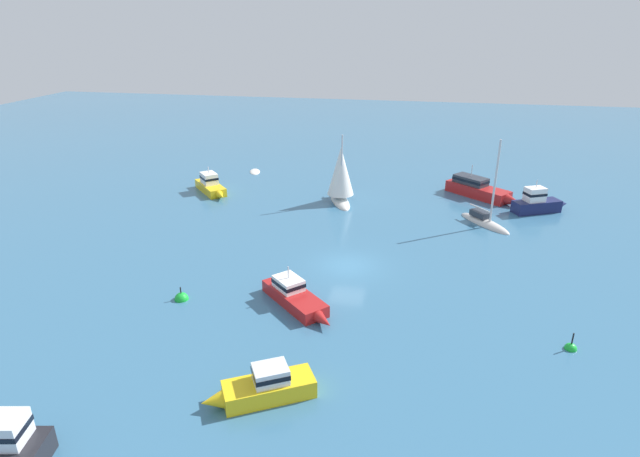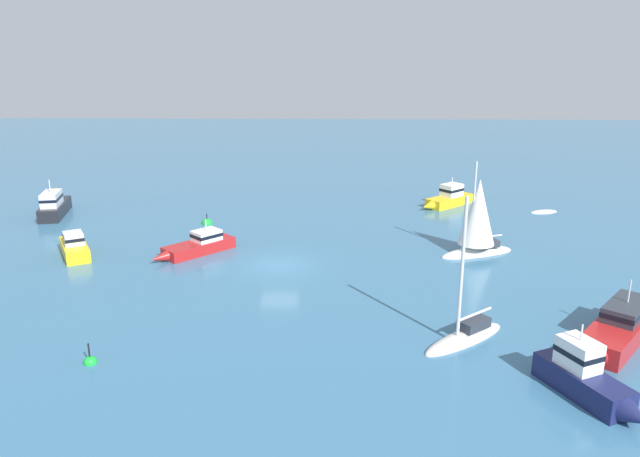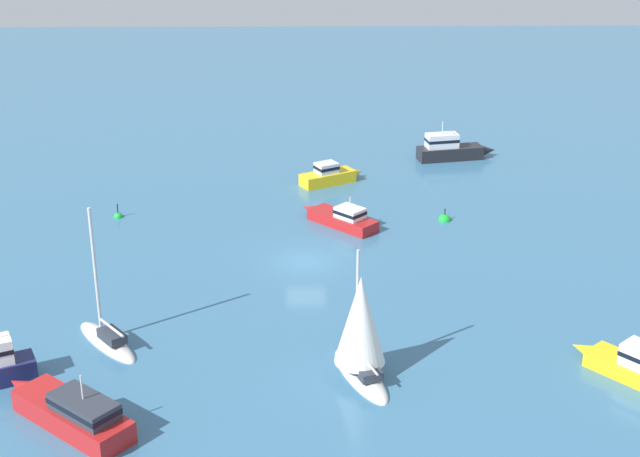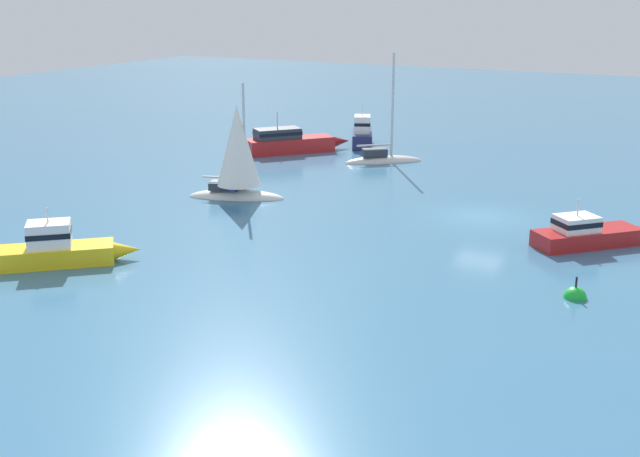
% 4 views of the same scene
% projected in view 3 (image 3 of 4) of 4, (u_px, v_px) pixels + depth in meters
% --- Properties ---
extents(ground_plane, '(160.00, 160.00, 0.00)m').
position_uv_depth(ground_plane, '(306.00, 261.00, 58.63)').
color(ground_plane, teal).
extents(powerboat, '(5.43, 5.32, 2.28)m').
position_uv_depth(powerboat, '(342.00, 218.00, 63.89)').
color(powerboat, '#B21E1E').
rests_on(powerboat, ground).
extents(motor_cruiser, '(5.18, 3.62, 1.69)m').
position_uv_depth(motor_cruiser, '(330.00, 175.00, 71.75)').
color(motor_cruiser, yellow).
rests_on(motor_cruiser, ground).
extents(sailboat, '(4.48, 5.10, 7.94)m').
position_uv_depth(sailboat, '(107.00, 340.00, 48.99)').
color(sailboat, silver).
rests_on(sailboat, ground).
extents(motor_cruiser_1, '(4.93, 5.33, 2.55)m').
position_uv_depth(motor_cruiser_1, '(633.00, 365.00, 45.69)').
color(motor_cruiser_1, yellow).
rests_on(motor_cruiser_1, ground).
extents(cabin_cruiser, '(6.76, 2.64, 3.27)m').
position_uv_depth(cabin_cruiser, '(451.00, 149.00, 77.09)').
color(cabin_cruiser, black).
rests_on(cabin_cruiser, ground).
extents(cabin_cruiser_1, '(7.11, 6.28, 3.02)m').
position_uv_depth(cabin_cruiser_1, '(71.00, 411.00, 41.91)').
color(cabin_cruiser_1, '#B21E1E').
rests_on(cabin_cruiser_1, ground).
extents(sloop, '(3.39, 5.75, 7.08)m').
position_uv_depth(sloop, '(361.00, 333.00, 45.25)').
color(sloop, silver).
rests_on(sloop, ground).
extents(channel_buoy, '(0.66, 0.66, 1.32)m').
position_uv_depth(channel_buoy, '(118.00, 217.00, 65.50)').
color(channel_buoy, green).
rests_on(channel_buoy, ground).
extents(mooring_buoy, '(0.89, 0.89, 1.31)m').
position_uv_depth(mooring_buoy, '(444.00, 220.00, 64.95)').
color(mooring_buoy, green).
rests_on(mooring_buoy, ground).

